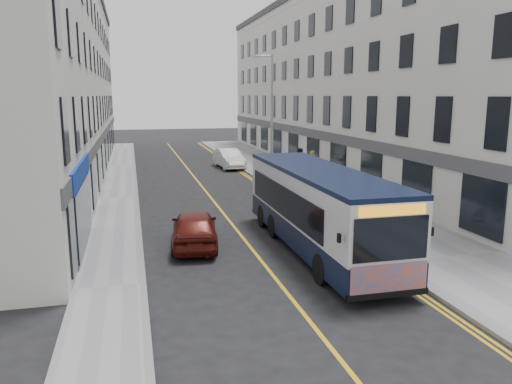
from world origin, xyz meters
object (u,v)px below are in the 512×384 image
car_maroon (194,228)px  car_white (229,159)px  streetlamp (270,115)px  bicycle (381,218)px  pedestrian_near (313,166)px  pedestrian_far (300,163)px  city_bus (318,207)px

car_maroon → car_white: bearing=-97.7°
streetlamp → car_maroon: bearing=-118.2°
bicycle → car_maroon: car_maroon is taller
bicycle → car_white: 19.92m
car_white → car_maroon: bearing=-109.2°
pedestrian_near → pedestrian_far: pedestrian_far is taller
city_bus → pedestrian_far: city_bus is taller
city_bus → pedestrian_near: bearing=70.2°
streetlamp → car_maroon: 13.55m
city_bus → car_white: (0.92, 21.57, -0.91)m
pedestrian_near → car_maroon: bearing=-143.0°
pedestrian_near → streetlamp: bearing=172.1°
car_maroon → pedestrian_near: bearing=-120.7°
streetlamp → city_bus: (-1.89, -13.16, -2.73)m
bicycle → pedestrian_near: size_ratio=0.86×
city_bus → pedestrian_near: size_ratio=5.24×
city_bus → car_white: city_bus is taller
city_bus → car_white: size_ratio=2.32×
bicycle → streetlamp: bearing=11.2°
bicycle → car_maroon: size_ratio=0.41×
pedestrian_far → car_white: (-3.58, 6.62, -0.39)m
pedestrian_near → bicycle: bearing=-112.0°
city_bus → pedestrian_far: size_ratio=5.16×
pedestrian_far → car_maroon: 15.93m
pedestrian_far → pedestrian_near: bearing=-100.4°
bicycle → pedestrian_near: (1.35, 11.73, 0.54)m
bicycle → pedestrian_far: 13.18m
streetlamp → bicycle: bearing=-81.8°
pedestrian_near → car_white: size_ratio=0.44×
bicycle → car_maroon: bearing=94.2°
car_white → city_bus: bearing=-97.0°
streetlamp → pedestrian_far: 4.54m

